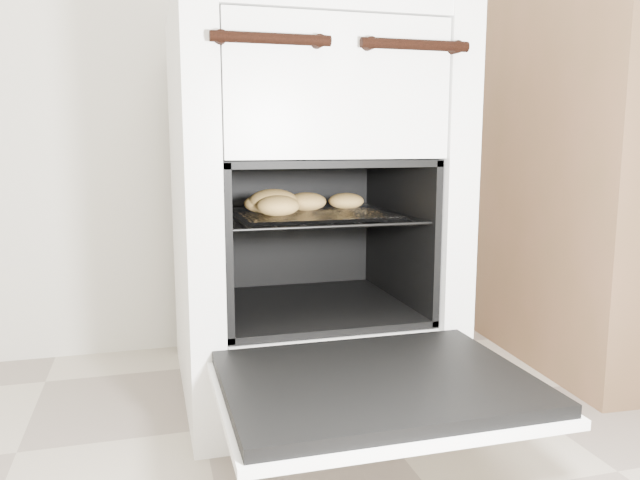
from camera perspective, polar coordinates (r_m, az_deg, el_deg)
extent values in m
cube|color=white|center=(1.38, -1.61, 3.14)|extent=(0.54, 0.58, 0.83)
cylinder|color=black|center=(1.06, -4.46, 17.90)|extent=(0.20, 0.02, 0.02)
cylinder|color=black|center=(1.14, 8.72, 17.23)|extent=(0.20, 0.02, 0.02)
cube|color=black|center=(1.00, 5.15, -12.78)|extent=(0.47, 0.36, 0.02)
cube|color=white|center=(1.00, 5.13, -13.64)|extent=(0.49, 0.38, 0.01)
cylinder|color=black|center=(1.28, -9.29, 1.98)|extent=(0.01, 0.38, 0.01)
cylinder|color=black|center=(1.37, 7.00, 2.53)|extent=(0.01, 0.38, 0.01)
cylinder|color=black|center=(1.14, 1.46, 1.24)|extent=(0.39, 0.01, 0.01)
cylinder|color=black|center=(1.48, -2.62, 3.08)|extent=(0.39, 0.01, 0.01)
cylinder|color=black|center=(1.28, -7.88, 2.03)|extent=(0.01, 0.36, 0.01)
cylinder|color=black|center=(1.29, -5.50, 2.12)|extent=(0.01, 0.36, 0.01)
cylinder|color=black|center=(1.30, -3.15, 2.21)|extent=(0.01, 0.36, 0.01)
cylinder|color=black|center=(1.31, -0.85, 2.29)|extent=(0.01, 0.36, 0.01)
cylinder|color=black|center=(1.33, 1.41, 2.36)|extent=(0.01, 0.36, 0.01)
cylinder|color=black|center=(1.34, 3.62, 2.43)|extent=(0.01, 0.36, 0.01)
cylinder|color=black|center=(1.36, 5.77, 2.49)|extent=(0.01, 0.36, 0.01)
cube|color=silver|center=(1.29, -0.64, 2.43)|extent=(0.31, 0.27, 0.01)
ellipsoid|color=tan|center=(1.22, -3.88, 3.15)|extent=(0.11, 0.11, 0.04)
ellipsoid|color=tan|center=(1.26, -4.30, 3.54)|extent=(0.13, 0.13, 0.05)
ellipsoid|color=tan|center=(1.35, 2.40, 3.59)|extent=(0.08, 0.08, 0.03)
ellipsoid|color=tan|center=(1.27, -4.90, 3.35)|extent=(0.13, 0.13, 0.04)
ellipsoid|color=tan|center=(1.31, -1.24, 3.53)|extent=(0.09, 0.09, 0.04)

